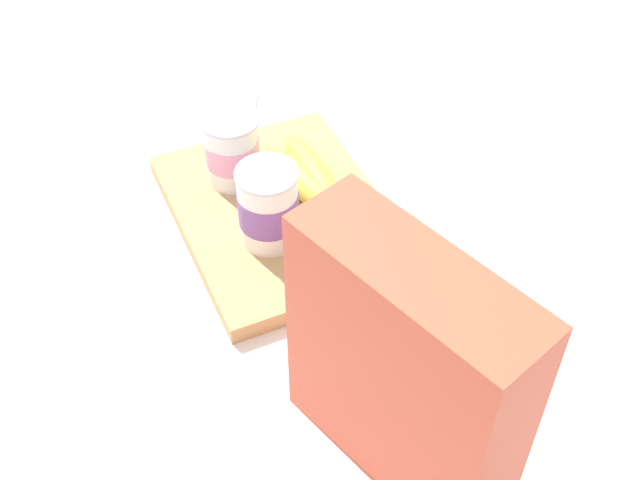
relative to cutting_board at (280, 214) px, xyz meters
The scene contains 7 objects.
ground_plane 0.01m from the cutting_board, ahead, with size 2.40×2.40×0.00m, color silver.
cutting_board is the anchor object (origin of this frame).
cereal_box 0.34m from the cutting_board, behind, with size 0.21×0.07×0.24m, color #D85138.
yogurt_cup_front 0.07m from the cutting_board, 144.94° to the left, with size 0.07×0.07×0.09m.
yogurt_cup_back 0.09m from the cutting_board, 23.26° to the left, with size 0.07×0.07×0.09m.
banana_bunch 0.05m from the cutting_board, 75.08° to the right, with size 0.16×0.07×0.04m.
spoon 0.17m from the cutting_board, ahead, with size 0.12×0.08×0.01m.
Camera 1 is at (-0.65, 0.24, 0.67)m, focal length 46.80 mm.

